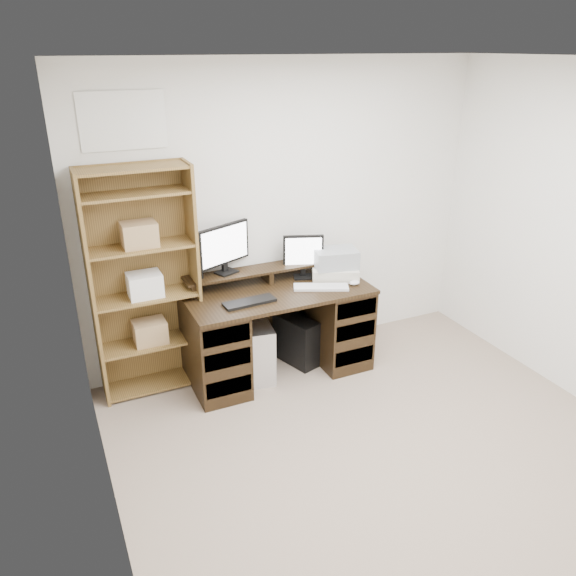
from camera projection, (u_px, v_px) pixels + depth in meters
room at (437, 308)px, 3.05m from camera, size 3.54×4.04×2.54m
desk at (277, 329)px, 4.67m from camera, size 1.50×0.70×0.75m
riser_shelf at (267, 270)px, 4.66m from camera, size 1.40×0.22×0.12m
monitor_wide at (224, 246)px, 4.46m from camera, size 0.48×0.23×0.40m
monitor_small at (303, 255)px, 4.70m from camera, size 0.33×0.18×0.37m
speaker at (196, 266)px, 4.40m from camera, size 0.08×0.08×0.20m
keyboard_black at (249, 302)px, 4.28m from camera, size 0.41×0.16×0.02m
keyboard_white at (321, 287)px, 4.55m from camera, size 0.46×0.30×0.02m
mouse at (354, 283)px, 4.61m from camera, size 0.10×0.07×0.04m
printer at (335, 272)px, 4.75m from camera, size 0.47×0.42×0.10m
basket at (335, 258)px, 4.70m from camera, size 0.40×0.32×0.15m
tower_silver at (256, 348)px, 4.67m from camera, size 0.29×0.52×0.49m
tower_black at (296, 340)px, 4.87m from camera, size 0.30×0.45×0.42m
bookshelf at (144, 281)px, 4.25m from camera, size 0.80×0.30×1.80m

